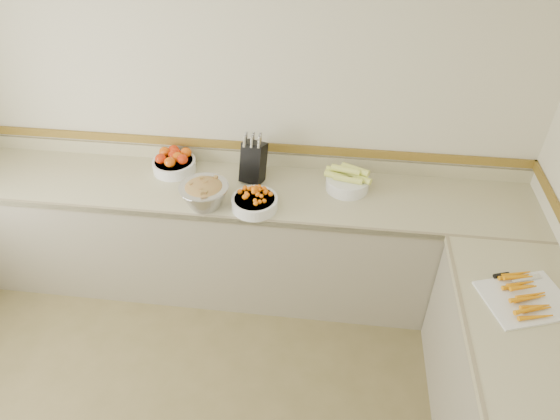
# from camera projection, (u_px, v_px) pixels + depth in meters

# --- Properties ---
(back_wall) EXTENTS (4.00, 0.00, 4.00)m
(back_wall) POSITION_uv_depth(u_px,v_px,m) (241.00, 113.00, 3.38)
(back_wall) COLOR beige
(back_wall) RESTS_ON ground_plane
(counter_back) EXTENTS (4.00, 0.65, 1.08)m
(counter_back) POSITION_uv_depth(u_px,v_px,m) (238.00, 238.00, 3.65)
(counter_back) COLOR #C1B98C
(counter_back) RESTS_ON ground_plane
(knife_block) EXTENTS (0.19, 0.22, 0.36)m
(knife_block) POSITION_uv_depth(u_px,v_px,m) (253.00, 161.00, 3.37)
(knife_block) COLOR black
(knife_block) RESTS_ON counter_back
(tomato_bowl) EXTENTS (0.31, 0.31, 0.15)m
(tomato_bowl) POSITION_uv_depth(u_px,v_px,m) (174.00, 162.00, 3.51)
(tomato_bowl) COLOR white
(tomato_bowl) RESTS_ON counter_back
(cherry_tomato_bowl) EXTENTS (0.30, 0.30, 0.16)m
(cherry_tomato_bowl) POSITION_uv_depth(u_px,v_px,m) (255.00, 201.00, 3.17)
(cherry_tomato_bowl) COLOR white
(cherry_tomato_bowl) RESTS_ON counter_back
(corn_bowl) EXTENTS (0.32, 0.29, 0.17)m
(corn_bowl) POSITION_uv_depth(u_px,v_px,m) (348.00, 180.00, 3.33)
(corn_bowl) COLOR white
(corn_bowl) RESTS_ON counter_back
(rhubarb_bowl) EXTENTS (0.32, 0.32, 0.18)m
(rhubarb_bowl) POSITION_uv_depth(u_px,v_px,m) (204.00, 193.00, 3.17)
(rhubarb_bowl) COLOR #B2B2BA
(rhubarb_bowl) RESTS_ON counter_back
(cutting_board) EXTENTS (0.51, 0.45, 0.06)m
(cutting_board) POSITION_uv_depth(u_px,v_px,m) (525.00, 296.00, 2.58)
(cutting_board) COLOR white
(cutting_board) RESTS_ON counter_right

